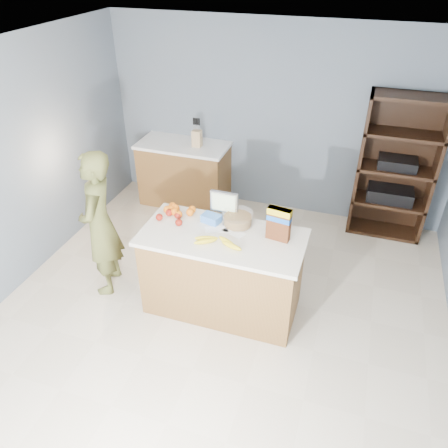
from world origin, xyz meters
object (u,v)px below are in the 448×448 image
(counter_peninsula, at_px, (222,275))
(person, at_px, (100,225))
(shelving_unit, at_px, (395,170))
(tv, at_px, (224,203))
(cereal_box, at_px, (279,222))

(counter_peninsula, relative_size, person, 0.98)
(counter_peninsula, xyz_separation_m, person, (-1.29, -0.07, 0.38))
(shelving_unit, distance_m, person, 3.55)
(person, xyz_separation_m, tv, (1.21, 0.39, 0.26))
(cereal_box, bearing_deg, shelving_unit, 61.63)
(shelving_unit, bearing_deg, person, -143.34)
(shelving_unit, xyz_separation_m, tv, (-1.64, -1.73, 0.19))
(counter_peninsula, distance_m, cereal_box, 0.85)
(shelving_unit, xyz_separation_m, cereal_box, (-1.05, -1.94, 0.23))
(counter_peninsula, bearing_deg, cereal_box, 12.57)
(counter_peninsula, xyz_separation_m, tv, (-0.09, 0.32, 0.64))
(counter_peninsula, distance_m, shelving_unit, 2.61)
(person, relative_size, tv, 5.66)
(counter_peninsula, height_order, person, person)
(person, bearing_deg, cereal_box, 78.56)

